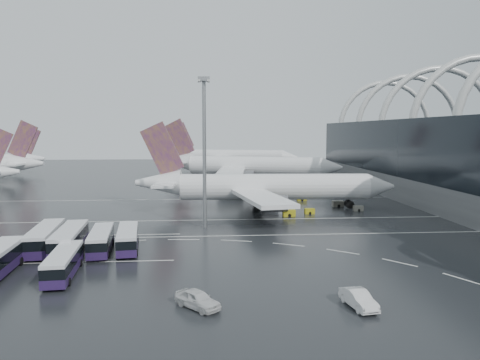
{
  "coord_description": "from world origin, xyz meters",
  "views": [
    {
      "loc": [
        -5.84,
        -77.21,
        17.14
      ],
      "look_at": [
        1.51,
        18.94,
        7.0
      ],
      "focal_mm": 35.0,
      "sensor_mm": 36.0,
      "label": 1
    }
  ],
  "objects": [
    {
      "name": "ground",
      "position": [
        0.0,
        0.0,
        0.0
      ],
      "size": [
        420.0,
        420.0,
        0.0
      ],
      "primitive_type": "plane",
      "color": "black",
      "rests_on": "ground"
    },
    {
      "name": "gse_cart_belly_b",
      "position": [
        24.39,
        25.83,
        0.67
      ],
      "size": [
        2.45,
        1.45,
        1.34
      ],
      "primitive_type": "cube",
      "color": "slate",
      "rests_on": "ground"
    },
    {
      "name": "van_curve_c",
      "position": [
        9.04,
        -34.22,
        0.86
      ],
      "size": [
        2.68,
        5.45,
        1.72
      ],
      "primitive_type": "imported",
      "rotation": [
        0.0,
        0.0,
        0.17
      ],
      "color": "silver",
      "rests_on": "ground"
    },
    {
      "name": "bus_row_near_b",
      "position": [
        -24.98,
        -10.68,
        1.86
      ],
      "size": [
        4.21,
        13.97,
        3.39
      ],
      "rotation": [
        0.0,
        0.0,
        1.65
      ],
      "color": "#271441",
      "rests_on": "ground"
    },
    {
      "name": "airliner_gate_b",
      "position": [
        7.78,
        77.62,
        5.36
      ],
      "size": [
        60.26,
        53.51,
        21.4
      ],
      "rotation": [
        0.0,
        0.0,
        -0.32
      ],
      "color": "white",
      "rests_on": "ground"
    },
    {
      "name": "bus_row_near_c",
      "position": [
        -20.67,
        -10.48,
        1.66
      ],
      "size": [
        4.13,
        12.48,
        3.02
      ],
      "rotation": [
        0.0,
        0.0,
        1.68
      ],
      "color": "#271441",
      "rests_on": "ground"
    },
    {
      "name": "lane_marking_far",
      "position": [
        0.0,
        40.0,
        0.01
      ],
      "size": [
        120.0,
        0.25,
        0.01
      ],
      "primitive_type": "cube",
      "color": "white",
      "rests_on": "ground"
    },
    {
      "name": "gse_cart_belly_e",
      "position": [
        18.18,
        35.98,
        0.63
      ],
      "size": [
        2.32,
        1.37,
        1.26
      ],
      "primitive_type": "cube",
      "color": "#AFA617",
      "rests_on": "ground"
    },
    {
      "name": "bus_bay_line_north",
      "position": [
        -24.0,
        0.0,
        0.01
      ],
      "size": [
        28.0,
        0.25,
        0.01
      ],
      "primitive_type": "cube",
      "color": "white",
      "rests_on": "ground"
    },
    {
      "name": "van_curve_b",
      "position": [
        -6.6,
        -33.17,
        0.88
      ],
      "size": [
        5.02,
        5.26,
        1.77
      ],
      "primitive_type": "imported",
      "rotation": [
        0.0,
        0.0,
        0.73
      ],
      "color": "silver",
      "rests_on": "ground"
    },
    {
      "name": "lane_marking_mid",
      "position": [
        0.0,
        12.0,
        0.01
      ],
      "size": [
        120.0,
        0.25,
        0.01
      ],
      "primitive_type": "cube",
      "color": "white",
      "rests_on": "ground"
    },
    {
      "name": "floodlight_mast",
      "position": [
        -5.83,
        4.79,
        16.59
      ],
      "size": [
        2.02,
        2.02,
        26.38
      ],
      "color": "gray",
      "rests_on": "ground"
    },
    {
      "name": "gse_cart_belly_d",
      "position": [
        27.13,
        19.92,
        0.55
      ],
      "size": [
        2.03,
        1.2,
        1.11
      ],
      "primitive_type": "cube",
      "color": "slate",
      "rests_on": "ground"
    },
    {
      "name": "bus_bay_line_south",
      "position": [
        -24.0,
        -16.0,
        0.01
      ],
      "size": [
        28.0,
        0.25,
        0.01
      ],
      "primitive_type": "cube",
      "color": "white",
      "rests_on": "ground"
    },
    {
      "name": "lane_marking_near",
      "position": [
        0.0,
        -2.0,
        0.01
      ],
      "size": [
        120.0,
        0.25,
        0.01
      ],
      "primitive_type": "cube",
      "color": "white",
      "rests_on": "ground"
    },
    {
      "name": "airliner_main",
      "position": [
        6.55,
        23.54,
        4.82
      ],
      "size": [
        56.74,
        49.77,
        19.23
      ],
      "rotation": [
        0.0,
        0.0,
        -0.05
      ],
      "color": "white",
      "rests_on": "ground"
    },
    {
      "name": "gse_cart_belly_c",
      "position": [
        11.13,
        14.8,
        0.67
      ],
      "size": [
        2.47,
        1.46,
        1.35
      ],
      "primitive_type": "cube",
      "color": "#AFA617",
      "rests_on": "ground"
    },
    {
      "name": "gse_cart_belly_a",
      "position": [
        15.89,
        17.25,
        0.55
      ],
      "size": [
        2.02,
        1.19,
        1.1
      ],
      "primitive_type": "cube",
      "color": "#AFA617",
      "rests_on": "ground"
    },
    {
      "name": "bus_row_near_d",
      "position": [
        -17.03,
        -9.67,
        1.65
      ],
      "size": [
        4.23,
        12.44,
        3.0
      ],
      "rotation": [
        0.0,
        0.0,
        1.69
      ],
      "color": "#271441",
      "rests_on": "ground"
    },
    {
      "name": "airliner_gate_c",
      "position": [
        5.71,
        135.38,
        5.31
      ],
      "size": [
        58.79,
        53.45,
        21.24
      ],
      "rotation": [
        0.0,
        0.0,
        -0.28
      ],
      "color": "white",
      "rests_on": "ground"
    },
    {
      "name": "bus_row_near_a",
      "position": [
        -28.76,
        -9.4,
        1.86
      ],
      "size": [
        4.52,
        14.0,
        3.39
      ],
      "rotation": [
        0.0,
        0.0,
        1.68
      ],
      "color": "#271441",
      "rests_on": "ground"
    },
    {
      "name": "bus_row_far_c",
      "position": [
        -22.57,
        -21.84,
        1.62
      ],
      "size": [
        3.76,
        12.16,
        2.95
      ],
      "rotation": [
        0.0,
        0.0,
        1.66
      ],
      "color": "#271441",
      "rests_on": "ground"
    }
  ]
}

